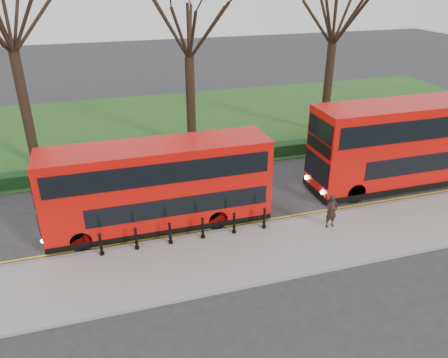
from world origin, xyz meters
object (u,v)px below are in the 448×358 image
object	(u,v)px
bollard_row	(187,231)
bus_lead	(158,187)
bus_rear	(414,143)
pedestrian	(332,211)

from	to	relation	value
bollard_row	bus_lead	bearing A→B (deg)	114.84
bollard_row	bus_lead	distance (m)	2.47
bollard_row	bus_rear	xyz separation A→B (m)	(13.35, 2.38, 1.72)
bus_rear	bus_lead	bearing A→B (deg)	-177.85
bollard_row	bus_rear	world-z (taller)	bus_rear
bus_lead	pedestrian	xyz separation A→B (m)	(7.50, -2.63, -1.09)
bollard_row	bus_rear	distance (m)	13.67
bus_rear	pedestrian	bearing A→B (deg)	-154.74
bollard_row	pedestrian	world-z (taller)	pedestrian
bus_lead	bus_rear	distance (m)	14.22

